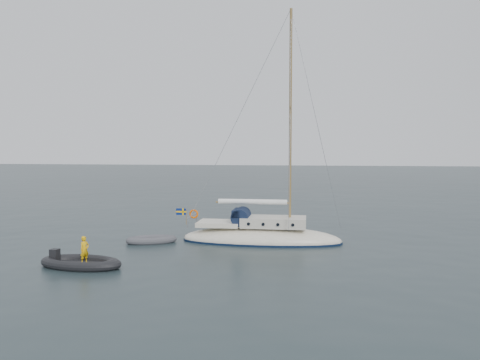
# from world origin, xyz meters

# --- Properties ---
(ground) EXTENTS (300.00, 300.00, 0.00)m
(ground) POSITION_xyz_m (0.00, 0.00, 0.00)
(ground) COLOR black
(ground) RESTS_ON ground
(sailboat) EXTENTS (10.13, 3.03, 14.43)m
(sailboat) POSITION_xyz_m (0.76, 2.28, 1.09)
(sailboat) COLOR white
(sailboat) RESTS_ON ground
(dinghy) EXTENTS (3.03, 1.37, 0.43)m
(dinghy) POSITION_xyz_m (-5.71, 0.98, 0.19)
(dinghy) COLOR #515156
(dinghy) RESTS_ON ground
(rib) EXTENTS (4.15, 1.89, 1.52)m
(rib) POSITION_xyz_m (-6.98, -5.17, 0.24)
(rib) COLOR black
(rib) RESTS_ON ground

